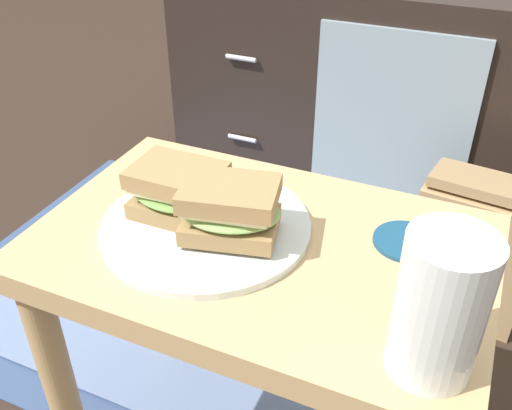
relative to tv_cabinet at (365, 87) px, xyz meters
The scene contains 9 objects.
side_table 0.96m from the tv_cabinet, 84.07° to the right, with size 0.56×0.36×0.46m.
tv_cabinet is the anchor object (origin of this frame).
area_rug 0.71m from the tv_cabinet, 105.07° to the right, with size 1.14×0.83×0.01m.
plate 0.97m from the tv_cabinet, 88.42° to the right, with size 0.27×0.27×0.01m, color silver.
sandwich_front 0.97m from the tv_cabinet, 90.88° to the right, with size 0.12×0.09×0.07m.
sandwich_back 0.99m from the tv_cabinet, 86.02° to the right, with size 0.14×0.11×0.07m.
beer_glass 1.14m from the tv_cabinet, 73.25° to the right, with size 0.08×0.08×0.15m.
coaster 0.94m from the tv_cabinet, 73.29° to the right, with size 0.08×0.08×0.01m, color navy.
paper_bag 0.57m from the tv_cabinet, 50.23° to the right, with size 0.24×0.17×0.33m.
Camera 1 is at (0.22, -0.52, 0.89)m, focal length 40.06 mm.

